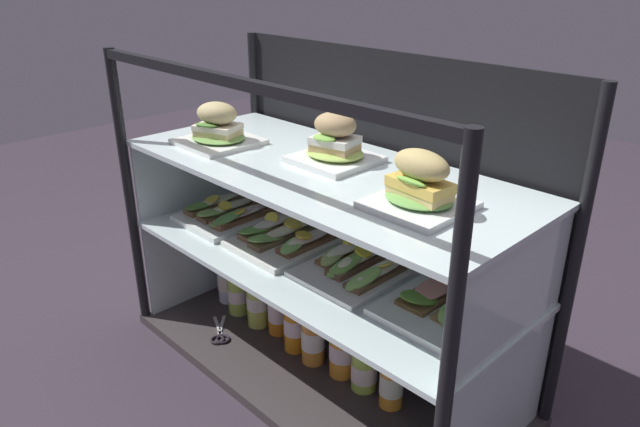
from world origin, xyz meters
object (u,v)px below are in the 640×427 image
juice_bottle_back_left (278,306)px  plated_roll_sandwich_mid_left (334,144)px  open_sandwich_tray_mid_right (288,236)px  juice_bottle_back_center (364,363)px  plated_roll_sandwich_left_of_center (218,129)px  juice_bottle_near_post (257,300)px  plated_roll_sandwich_right_of_center (420,187)px  kitchen_scissors (220,336)px  juice_bottle_front_right_end (295,322)px  open_sandwich_tray_far_left (231,212)px  juice_bottle_front_middle (343,349)px  open_sandwich_tray_far_right (448,302)px  juice_bottle_front_second (228,273)px  juice_bottle_back_right (313,333)px  juice_bottle_front_fourth (390,380)px  open_sandwich_tray_center (360,264)px  juice_bottle_front_left_end (238,289)px

juice_bottle_back_left → plated_roll_sandwich_mid_left: bearing=14.2°
open_sandwich_tray_mid_right → juice_bottle_back_center: open_sandwich_tray_mid_right is taller
plated_roll_sandwich_left_of_center → juice_bottle_near_post: bearing=33.3°
plated_roll_sandwich_right_of_center → juice_bottle_back_left: bearing=175.3°
plated_roll_sandwich_left_of_center → plated_roll_sandwich_right_of_center: (0.67, 0.03, 0.00)m
kitchen_scissors → open_sandwich_tray_mid_right: bearing=41.0°
plated_roll_sandwich_left_of_center → juice_bottle_front_right_end: size_ratio=0.91×
open_sandwich_tray_far_left → juice_bottle_front_middle: 0.54m
open_sandwich_tray_far_right → juice_bottle_front_second: size_ratio=1.19×
plated_roll_sandwich_mid_left → plated_roll_sandwich_left_of_center: bearing=-160.9°
juice_bottle_back_right → open_sandwich_tray_far_right: bearing=7.1°
juice_bottle_front_right_end → juice_bottle_front_fourth: (0.35, 0.01, -0.01)m
open_sandwich_tray_far_right → juice_bottle_front_middle: (-0.30, -0.03, -0.27)m
open_sandwich_tray_center → open_sandwich_tray_far_right: bearing=2.1°
juice_bottle_back_left → juice_bottle_front_middle: (0.27, -0.00, -0.01)m
juice_bottle_front_left_end → juice_bottle_front_fourth: size_ratio=1.03×
juice_bottle_back_left → juice_bottle_front_fourth: 0.45m
plated_roll_sandwich_left_of_center → juice_bottle_front_second: 0.54m
juice_bottle_back_center → kitchen_scissors: size_ratio=1.35×
juice_bottle_back_left → juice_bottle_back_right: bearing=-7.8°
plated_roll_sandwich_left_of_center → juice_bottle_front_fourth: plated_roll_sandwich_left_of_center is taller
open_sandwich_tray_far_right → juice_bottle_front_fourth: 0.30m
open_sandwich_tray_far_right → juice_bottle_back_center: (-0.21, -0.03, -0.27)m
open_sandwich_tray_center → juice_bottle_front_right_end: bearing=-169.7°
plated_roll_sandwich_left_of_center → juice_bottle_front_right_end: plated_roll_sandwich_left_of_center is taller
juice_bottle_back_right → plated_roll_sandwich_mid_left: bearing=84.4°
juice_bottle_front_second → open_sandwich_tray_mid_right: bearing=-1.8°
plated_roll_sandwich_right_of_center → open_sandwich_tray_center: (-0.21, 0.06, -0.28)m
juice_bottle_front_left_end → plated_roll_sandwich_mid_left: bearing=10.3°
open_sandwich_tray_mid_right → kitchen_scissors: bearing=-139.0°
open_sandwich_tray_center → juice_bottle_back_right: (-0.13, -0.04, -0.26)m
plated_roll_sandwich_mid_left → juice_bottle_front_fourth: (0.26, -0.06, -0.55)m
open_sandwich_tray_far_left → juice_bottle_front_right_end: size_ratio=1.39×
open_sandwich_tray_far_left → juice_bottle_back_right: size_ratio=1.32×
plated_roll_sandwich_right_of_center → juice_bottle_near_post: size_ratio=0.92×
open_sandwich_tray_far_right → juice_bottle_front_left_end: (-0.75, -0.04, -0.27)m
juice_bottle_back_center → juice_bottle_back_right: bearing=-174.3°
open_sandwich_tray_far_left → juice_bottle_front_fourth: bearing=1.0°
open_sandwich_tray_center → juice_bottle_back_center: open_sandwich_tray_center is taller
plated_roll_sandwich_mid_left → open_sandwich_tray_far_left: 0.47m
plated_roll_sandwich_left_of_center → juice_bottle_near_post: plated_roll_sandwich_left_of_center is taller
plated_roll_sandwich_left_of_center → juice_bottle_back_center: 0.75m
juice_bottle_back_center → open_sandwich_tray_mid_right: bearing=-179.8°
juice_bottle_back_right → juice_bottle_front_left_end: bearing=179.1°
open_sandwich_tray_far_left → juice_bottle_near_post: bearing=0.8°
open_sandwich_tray_center → juice_bottle_front_left_end: open_sandwich_tray_center is taller
juice_bottle_front_fourth → plated_roll_sandwich_right_of_center: bearing=-24.9°
juice_bottle_front_fourth → juice_bottle_front_middle: bearing=177.8°
juice_bottle_near_post → juice_bottle_front_fourth: bearing=1.1°
plated_roll_sandwich_right_of_center → juice_bottle_front_left_end: 0.88m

